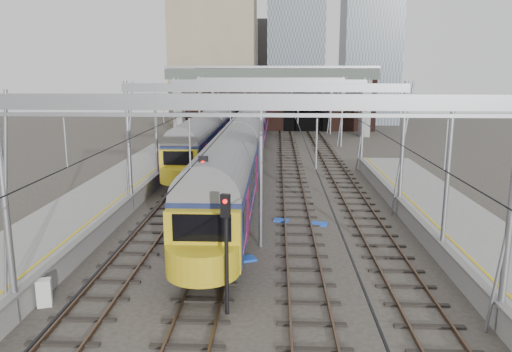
{
  "coord_description": "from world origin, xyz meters",
  "views": [
    {
      "loc": [
        0.75,
        -21.54,
        8.53
      ],
      "look_at": [
        -0.46,
        7.62,
        2.4
      ],
      "focal_mm": 35.0,
      "sensor_mm": 36.0,
      "label": 1
    }
  ],
  "objects_px": {
    "train_main": "(250,129)",
    "train_second": "(209,133)",
    "signal_near_left": "(205,204)",
    "relay_cabinet": "(44,293)",
    "signal_near_centre": "(226,239)"
  },
  "relations": [
    {
      "from": "train_second",
      "to": "signal_near_left",
      "type": "height_order",
      "value": "signal_near_left"
    },
    {
      "from": "signal_near_left",
      "to": "train_main",
      "type": "bearing_deg",
      "value": 92.76
    },
    {
      "from": "signal_near_centre",
      "to": "relay_cabinet",
      "type": "relative_size",
      "value": 4.34
    },
    {
      "from": "train_main",
      "to": "signal_near_centre",
      "type": "relative_size",
      "value": 15.39
    },
    {
      "from": "signal_near_left",
      "to": "relay_cabinet",
      "type": "xyz_separation_m",
      "value": [
        -5.67,
        -2.53,
        -2.78
      ]
    },
    {
      "from": "train_main",
      "to": "signal_near_left",
      "type": "height_order",
      "value": "signal_near_left"
    },
    {
      "from": "train_second",
      "to": "signal_near_centre",
      "type": "distance_m",
      "value": 33.5
    },
    {
      "from": "signal_near_centre",
      "to": "relay_cabinet",
      "type": "xyz_separation_m",
      "value": [
        -6.83,
        0.43,
        -2.34
      ]
    },
    {
      "from": "train_main",
      "to": "train_second",
      "type": "height_order",
      "value": "train_main"
    },
    {
      "from": "train_second",
      "to": "signal_near_centre",
      "type": "height_order",
      "value": "train_second"
    },
    {
      "from": "train_main",
      "to": "train_second",
      "type": "distance_m",
      "value": 4.76
    },
    {
      "from": "train_main",
      "to": "relay_cabinet",
      "type": "relative_size",
      "value": 66.84
    },
    {
      "from": "train_second",
      "to": "signal_near_left",
      "type": "xyz_separation_m",
      "value": [
        3.87,
        -30.16,
        0.83
      ]
    },
    {
      "from": "signal_near_left",
      "to": "relay_cabinet",
      "type": "height_order",
      "value": "signal_near_left"
    },
    {
      "from": "train_main",
      "to": "signal_near_centre",
      "type": "xyz_separation_m",
      "value": [
        1.03,
        -35.69,
        0.26
      ]
    }
  ]
}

